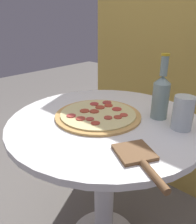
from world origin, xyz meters
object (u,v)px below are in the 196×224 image
beer_bottle (161,95)px  pizza_paddle (139,158)px  pizza (98,115)px  drinking_glass (183,113)px

beer_bottle → pizza_paddle: (0.10, -0.32, -0.10)m
beer_bottle → pizza_paddle: beer_bottle is taller
pizza → drinking_glass: bearing=22.2°
beer_bottle → pizza_paddle: bearing=-71.8°
pizza → beer_bottle: 0.28m
pizza_paddle → beer_bottle: bearing=138.9°
pizza → beer_bottle: bearing=39.2°
pizza → pizza_paddle: (0.31, -0.16, -0.00)m
pizza_paddle → drinking_glass: (0.01, 0.28, 0.06)m
pizza → pizza_paddle: bearing=-27.0°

